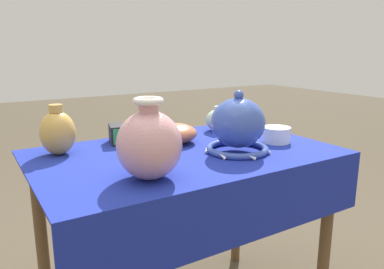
# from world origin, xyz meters

# --- Properties ---
(display_table) EXTENTS (1.04, 0.66, 0.71)m
(display_table) POSITION_xyz_m (0.00, -0.01, 0.63)
(display_table) COLOR brown
(display_table) RESTS_ON ground_plane
(vase_tall_bulbous) EXTENTS (0.18, 0.18, 0.23)m
(vase_tall_bulbous) POSITION_xyz_m (-0.22, -0.19, 0.81)
(vase_tall_bulbous) COLOR #D19399
(vase_tall_bulbous) RESTS_ON display_table
(vase_dome_bell) EXTENTS (0.22, 0.23, 0.22)m
(vase_dome_bell) POSITION_xyz_m (0.15, -0.10, 0.80)
(vase_dome_bell) COLOR #3851A8
(vase_dome_bell) RESTS_ON display_table
(mosaic_tile_box) EXTENTS (0.14, 0.13, 0.07)m
(mosaic_tile_box) POSITION_xyz_m (-0.13, 0.22, 0.75)
(mosaic_tile_box) COLOR #232328
(mosaic_tile_box) RESTS_ON display_table
(jar_round_ochre) EXTENTS (0.12, 0.12, 0.17)m
(jar_round_ochre) POSITION_xyz_m (-0.38, 0.19, 0.79)
(jar_round_ochre) COLOR gold
(jar_round_ochre) RESTS_ON display_table
(pot_squat_porcelain) EXTENTS (0.11, 0.11, 0.06)m
(pot_squat_porcelain) POSITION_xyz_m (0.36, -0.08, 0.74)
(pot_squat_porcelain) COLOR white
(pot_squat_porcelain) RESTS_ON display_table
(bowl_shallow_slate) EXTENTS (0.15, 0.15, 0.05)m
(bowl_shallow_slate) POSITION_xyz_m (-0.12, 0.03, 0.74)
(bowl_shallow_slate) COLOR slate
(bowl_shallow_slate) RESTS_ON display_table
(bowl_shallow_terracotta) EXTENTS (0.17, 0.17, 0.07)m
(bowl_shallow_terracotta) POSITION_xyz_m (0.03, 0.12, 0.75)
(bowl_shallow_terracotta) COLOR #BC6642
(bowl_shallow_terracotta) RESTS_ON display_table
(jar_round_celadon) EXTENTS (0.12, 0.12, 0.11)m
(jar_round_celadon) POSITION_xyz_m (0.29, 0.20, 0.76)
(jar_round_celadon) COLOR #A8CCB7
(jar_round_celadon) RESTS_ON display_table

